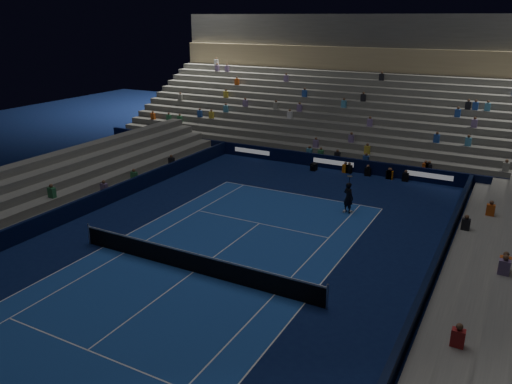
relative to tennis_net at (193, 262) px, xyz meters
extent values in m
plane|color=#0B1743|center=(0.00, 0.00, -0.50)|extent=(90.00, 90.00, 0.00)
cube|color=#1B4599|center=(0.00, 0.00, -0.50)|extent=(10.97, 23.77, 0.01)
cube|color=black|center=(0.00, 18.50, 0.00)|extent=(44.00, 0.25, 1.00)
cube|color=black|center=(9.70, 0.00, 0.00)|extent=(0.25, 37.00, 1.00)
cube|color=black|center=(-9.70, 0.00, 0.00)|extent=(0.25, 37.00, 1.00)
cube|color=#60615C|center=(0.00, 19.50, -0.25)|extent=(44.00, 1.00, 0.50)
cube|color=#60615C|center=(0.00, 20.50, 0.00)|extent=(44.00, 1.00, 1.00)
cube|color=#60615C|center=(0.00, 21.50, 0.25)|extent=(44.00, 1.00, 1.50)
cube|color=#60615C|center=(0.00, 22.50, 0.50)|extent=(44.00, 1.00, 2.00)
cube|color=#60615C|center=(0.00, 23.50, 0.75)|extent=(44.00, 1.00, 2.50)
cube|color=#60615C|center=(0.00, 24.50, 1.00)|extent=(44.00, 1.00, 3.00)
cube|color=#60615C|center=(0.00, 25.50, 1.25)|extent=(44.00, 1.00, 3.50)
cube|color=#60615C|center=(0.00, 26.50, 1.50)|extent=(44.00, 1.00, 4.00)
cube|color=#60615C|center=(0.00, 27.50, 1.75)|extent=(44.00, 1.00, 4.50)
cube|color=#60615C|center=(0.00, 28.50, 2.00)|extent=(44.00, 1.00, 5.00)
cube|color=#60615C|center=(0.00, 29.50, 2.25)|extent=(44.00, 1.00, 5.50)
cube|color=#60615C|center=(0.00, 30.50, 2.50)|extent=(44.00, 1.00, 6.00)
cube|color=#9C8860|center=(0.00, 31.60, 6.60)|extent=(44.00, 0.60, 2.20)
cube|color=#444441|center=(0.00, 33.00, 9.20)|extent=(44.00, 2.40, 3.00)
cube|color=slate|center=(10.50, 0.00, -0.25)|extent=(1.00, 37.00, 0.50)
cube|color=slate|center=(11.50, 0.00, 0.00)|extent=(1.00, 37.00, 1.00)
cube|color=slate|center=(12.50, 0.00, 0.25)|extent=(1.00, 37.00, 1.50)
cube|color=slate|center=(-10.50, 0.00, -0.25)|extent=(1.00, 37.00, 0.50)
cube|color=slate|center=(-11.50, 0.00, 0.00)|extent=(1.00, 37.00, 1.00)
cube|color=slate|center=(-12.50, 0.00, 0.25)|extent=(1.00, 37.00, 1.50)
cylinder|color=#B2B2B7|center=(-6.40, 0.00, 0.05)|extent=(0.10, 0.10, 1.10)
cylinder|color=#B2B2B7|center=(6.40, 0.00, 0.05)|extent=(0.10, 0.10, 1.10)
cube|color=black|center=(0.00, 0.00, -0.05)|extent=(12.80, 0.03, 0.90)
cube|color=white|center=(0.00, 0.00, 0.44)|extent=(12.80, 0.04, 0.08)
imported|color=black|center=(3.80, 10.38, 0.43)|extent=(0.80, 0.68, 1.86)
cube|color=black|center=(-1.19, 17.44, -0.23)|extent=(0.44, 0.53, 0.54)
cylinder|color=black|center=(-1.19, 17.02, -0.07)|extent=(0.19, 0.36, 0.16)
camera|label=1|loc=(12.05, -16.48, 10.46)|focal=35.13mm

